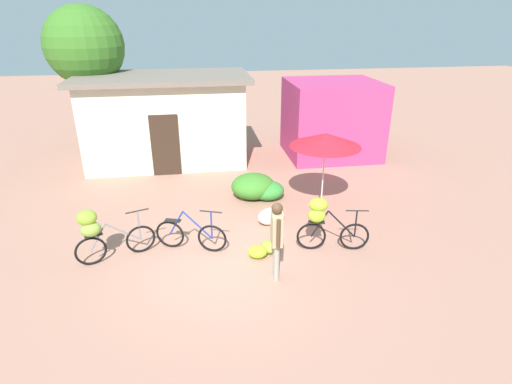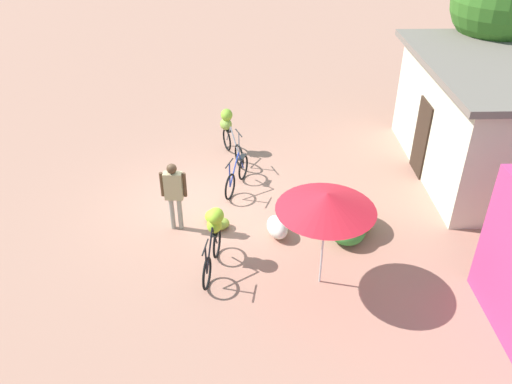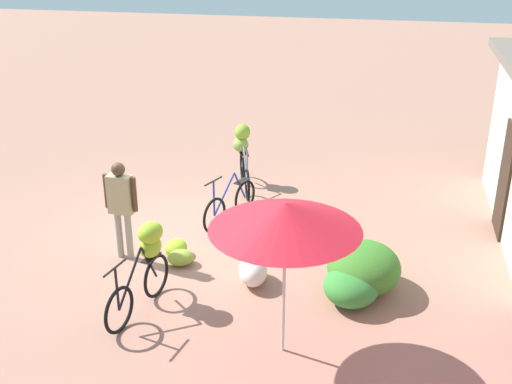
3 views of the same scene
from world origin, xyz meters
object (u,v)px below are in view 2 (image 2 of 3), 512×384
object	(u,v)px
market_umbrella	(326,202)
person_vendor	(174,190)
building_low	(476,119)
bicycle_leftmost	(229,129)
produce_sack	(277,227)
bicycle_near_pile	(237,176)
banana_pile_on_ground	(216,220)
bicycle_center_loaded	(214,234)
tree_behind_building	(500,1)

from	to	relation	value
market_umbrella	person_vendor	distance (m)	3.67
building_low	bicycle_leftmost	size ratio (longest dim) A/B	3.54
bicycle_leftmost	person_vendor	distance (m)	3.74
building_low	produce_sack	xyz separation A→B (m)	(2.73, -5.24, -1.31)
bicycle_near_pile	banana_pile_on_ground	size ratio (longest dim) A/B	2.13
bicycle_center_loaded	banana_pile_on_ground	distance (m)	1.49
building_low	produce_sack	bearing A→B (deg)	-62.49
market_umbrella	person_vendor	xyz separation A→B (m)	(-1.88, -3.02, -0.89)
building_low	bicycle_near_pile	xyz separation A→B (m)	(0.73, -6.15, -1.17)
market_umbrella	produce_sack	distance (m)	2.43
bicycle_center_loaded	person_vendor	bearing A→B (deg)	-143.81
bicycle_near_pile	banana_pile_on_ground	bearing A→B (deg)	-16.72
market_umbrella	produce_sack	bearing A→B (deg)	-153.96
market_umbrella	bicycle_leftmost	world-z (taller)	market_umbrella
tree_behind_building	market_umbrella	size ratio (longest dim) A/B	2.48
tree_behind_building	produce_sack	xyz separation A→B (m)	(5.28, -6.36, -3.62)
bicycle_center_loaded	bicycle_leftmost	bearing A→B (deg)	177.36
bicycle_near_pile	bicycle_center_loaded	world-z (taller)	bicycle_center_loaded
bicycle_center_loaded	produce_sack	distance (m)	1.72
bicycle_leftmost	building_low	bearing A→B (deg)	79.69
bicycle_near_pile	bicycle_leftmost	bearing A→B (deg)	-173.19
bicycle_near_pile	banana_pile_on_ground	world-z (taller)	bicycle_near_pile
bicycle_leftmost	produce_sack	xyz separation A→B (m)	(3.89, 1.13, -0.54)
market_umbrella	tree_behind_building	bearing A→B (deg)	140.63
building_low	bicycle_center_loaded	distance (m)	7.57
person_vendor	bicycle_near_pile	bearing A→B (deg)	140.86
person_vendor	market_umbrella	bearing A→B (deg)	58.08
market_umbrella	produce_sack	xyz separation A→B (m)	(-1.55, -0.76, -1.71)
bicycle_leftmost	banana_pile_on_ground	xyz separation A→B (m)	(3.45, -0.25, -0.63)
market_umbrella	person_vendor	world-z (taller)	market_umbrella
banana_pile_on_ground	bicycle_near_pile	bearing A→B (deg)	163.28
bicycle_near_pile	person_vendor	size ratio (longest dim) A/B	0.94
building_low	banana_pile_on_ground	bearing A→B (deg)	-70.89
bicycle_center_loaded	market_umbrella	bearing A→B (deg)	73.27
building_low	banana_pile_on_ground	size ratio (longest dim) A/B	7.75
market_umbrella	bicycle_near_pile	distance (m)	4.22
tree_behind_building	bicycle_near_pile	distance (m)	8.69
market_umbrella	person_vendor	size ratio (longest dim) A/B	1.25
tree_behind_building	person_vendor	bearing A→B (deg)	-60.16
bicycle_leftmost	banana_pile_on_ground	distance (m)	3.52
produce_sack	person_vendor	bearing A→B (deg)	-98.37
bicycle_center_loaded	person_vendor	xyz separation A→B (m)	(-1.25, -0.91, 0.27)
bicycle_near_pile	bicycle_center_loaded	xyz separation A→B (m)	(2.92, -0.45, 0.39)
bicycle_leftmost	bicycle_center_loaded	size ratio (longest dim) A/B	1.01
building_low	banana_pile_on_ground	world-z (taller)	building_low
market_umbrella	bicycle_leftmost	size ratio (longest dim) A/B	1.29
market_umbrella	building_low	bearing A→B (deg)	133.66
market_umbrella	produce_sack	size ratio (longest dim) A/B	3.00
market_umbrella	bicycle_leftmost	distance (m)	5.87
market_umbrella	bicycle_leftmost	xyz separation A→B (m)	(-5.44, -1.89, -1.16)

